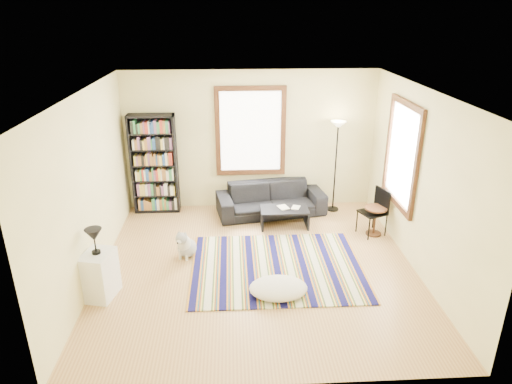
{
  "coord_description": "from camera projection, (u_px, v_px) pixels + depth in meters",
  "views": [
    {
      "loc": [
        -0.38,
        -6.36,
        3.89
      ],
      "look_at": [
        0.0,
        0.5,
        1.1
      ],
      "focal_mm": 32.0,
      "sensor_mm": 36.0,
      "label": 1
    }
  ],
  "objects": [
    {
      "name": "book_b",
      "position": [
        292.0,
        207.0,
        8.66
      ],
      "size": [
        0.21,
        0.24,
        0.01
      ],
      "primitive_type": "imported",
      "rotation": [
        0.0,
        0.0,
        -0.36
      ],
      "color": "beige",
      "rests_on": "coffee_table"
    },
    {
      "name": "floor_lamp",
      "position": [
        335.0,
        167.0,
        9.09
      ],
      "size": [
        0.37,
        0.37,
        1.86
      ],
      "primitive_type": null,
      "rotation": [
        0.0,
        0.0,
        -0.28
      ],
      "color": "black",
      "rests_on": "floor"
    },
    {
      "name": "rug",
      "position": [
        277.0,
        267.0,
        7.34
      ],
      "size": [
        2.72,
        2.18,
        0.02
      ],
      "primitive_type": "cube",
      "color": "#0E0D44",
      "rests_on": "floor"
    },
    {
      "name": "dog",
      "position": [
        187.0,
        242.0,
        7.6
      ],
      "size": [
        0.52,
        0.6,
        0.5
      ],
      "primitive_type": null,
      "rotation": [
        0.0,
        0.0,
        -0.38
      ],
      "color": "#BCBCBC",
      "rests_on": "floor"
    },
    {
      "name": "ceiling",
      "position": [
        258.0,
        88.0,
        6.29
      ],
      "size": [
        5.0,
        5.0,
        0.1
      ],
      "primitive_type": "cube",
      "color": "white",
      "rests_on": "floor"
    },
    {
      "name": "coffee_table",
      "position": [
        284.0,
        217.0,
        8.68
      ],
      "size": [
        1.0,
        0.72,
        0.36
      ],
      "primitive_type": "cube",
      "rotation": [
        0.0,
        0.0,
        0.26
      ],
      "color": "black",
      "rests_on": "floor"
    },
    {
      "name": "book_a",
      "position": [
        279.0,
        208.0,
        8.6
      ],
      "size": [
        0.28,
        0.24,
        0.02
      ],
      "primitive_type": "imported",
      "rotation": [
        0.0,
        0.0,
        0.35
      ],
      "color": "beige",
      "rests_on": "coffee_table"
    },
    {
      "name": "floor",
      "position": [
        258.0,
        269.0,
        7.39
      ],
      "size": [
        5.0,
        5.0,
        0.1
      ],
      "primitive_type": "cube",
      "color": "tan",
      "rests_on": "ground"
    },
    {
      "name": "window_back",
      "position": [
        250.0,
        131.0,
        9.05
      ],
      "size": [
        1.2,
        0.06,
        1.6
      ],
      "primitive_type": "cube",
      "color": "white",
      "rests_on": "wall_back"
    },
    {
      "name": "wall_left",
      "position": [
        85.0,
        190.0,
        6.71
      ],
      "size": [
        0.1,
        5.0,
        2.8
      ],
      "primitive_type": "cube",
      "color": "#FDEFAA",
      "rests_on": "floor"
    },
    {
      "name": "side_table",
      "position": [
        375.0,
        221.0,
        8.32
      ],
      "size": [
        0.45,
        0.45,
        0.54
      ],
      "primitive_type": "cylinder",
      "rotation": [
        0.0,
        0.0,
        0.13
      ],
      "color": "#432310",
      "rests_on": "floor"
    },
    {
      "name": "floor_cushion",
      "position": [
        278.0,
        288.0,
        6.62
      ],
      "size": [
        0.93,
        0.75,
        0.21
      ],
      "primitive_type": "ellipsoid",
      "rotation": [
        0.0,
        0.0,
        0.14
      ],
      "color": "beige",
      "rests_on": "floor"
    },
    {
      "name": "folding_chair",
      "position": [
        372.0,
        212.0,
        8.28
      ],
      "size": [
        0.54,
        0.53,
        0.86
      ],
      "primitive_type": "cube",
      "rotation": [
        0.0,
        0.0,
        0.38
      ],
      "color": "black",
      "rests_on": "floor"
    },
    {
      "name": "table_lamp",
      "position": [
        95.0,
        241.0,
        6.29
      ],
      "size": [
        0.26,
        0.26,
        0.38
      ],
      "primitive_type": null,
      "rotation": [
        0.0,
        0.0,
        0.07
      ],
      "color": "black",
      "rests_on": "white_cabinet"
    },
    {
      "name": "window_right",
      "position": [
        402.0,
        155.0,
        7.63
      ],
      "size": [
        0.06,
        1.2,
        1.6
      ],
      "primitive_type": "cube",
      "color": "white",
      "rests_on": "wall_right"
    },
    {
      "name": "white_cabinet",
      "position": [
        100.0,
        275.0,
        6.5
      ],
      "size": [
        0.48,
        0.57,
        0.7
      ],
      "primitive_type": "cube",
      "rotation": [
        0.0,
        0.0,
        -0.23
      ],
      "color": "white",
      "rests_on": "floor"
    },
    {
      "name": "wall_front",
      "position": [
        273.0,
        280.0,
        4.48
      ],
      "size": [
        5.0,
        0.1,
        2.8
      ],
      "primitive_type": "cube",
      "color": "#FDEFAA",
      "rests_on": "floor"
    },
    {
      "name": "wall_right",
      "position": [
        424.0,
        183.0,
        6.97
      ],
      "size": [
        0.1,
        5.0,
        2.8
      ],
      "primitive_type": "cube",
      "color": "#FDEFAA",
      "rests_on": "floor"
    },
    {
      "name": "wall_back",
      "position": [
        250.0,
        140.0,
        9.2
      ],
      "size": [
        5.0,
        0.1,
        2.8
      ],
      "primitive_type": "cube",
      "color": "#FDEFAA",
      "rests_on": "floor"
    },
    {
      "name": "sofa",
      "position": [
        271.0,
        199.0,
        9.17
      ],
      "size": [
        1.17,
        2.24,
        0.62
      ],
      "primitive_type": "imported",
      "rotation": [
        0.0,
        0.0,
        0.17
      ],
      "color": "black",
      "rests_on": "floor"
    },
    {
      "name": "bookshelf",
      "position": [
        154.0,
        164.0,
        9.04
      ],
      "size": [
        0.9,
        0.3,
        2.0
      ],
      "primitive_type": "cube",
      "color": "black",
      "rests_on": "floor"
    }
  ]
}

